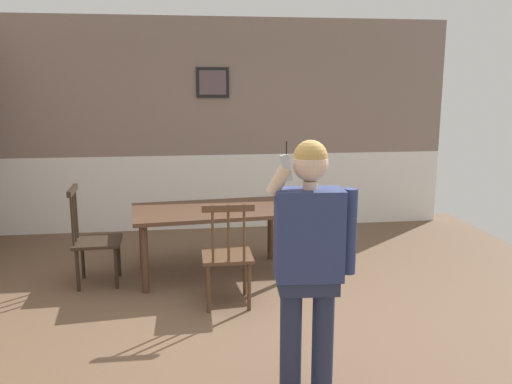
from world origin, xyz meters
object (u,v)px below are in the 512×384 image
(dining_table, at_px, (213,216))
(person_figure, at_px, (310,254))
(chair_near_window, at_px, (93,239))
(chair_by_doorway, at_px, (227,255))

(dining_table, height_order, person_figure, person_figure)
(chair_near_window, bearing_deg, dining_table, 93.34)
(chair_by_doorway, height_order, person_figure, person_figure)
(dining_table, height_order, chair_near_window, chair_near_window)
(dining_table, bearing_deg, chair_by_doorway, -84.49)
(dining_table, distance_m, person_figure, 2.44)
(dining_table, xyz_separation_m, chair_near_window, (-1.21, -0.12, -0.16))
(chair_near_window, height_order, chair_by_doorway, chair_near_window)
(dining_table, relative_size, person_figure, 1.04)
(chair_near_window, relative_size, person_figure, 0.60)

